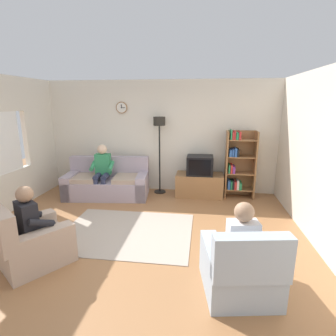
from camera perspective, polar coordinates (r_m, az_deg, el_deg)
ground_plane at (r=4.48m, az=-7.12°, el=-15.13°), size 12.00×12.00×0.00m
back_wall_assembly at (r=6.57m, az=-1.60°, el=6.84°), size 6.20×0.17×2.70m
right_wall at (r=4.26m, az=32.62°, el=0.63°), size 0.12×5.80×2.70m
couch at (r=6.40m, az=-12.99°, el=-3.24°), size 1.98×1.08×0.90m
tv_stand at (r=6.32m, az=6.80°, el=-3.64°), size 1.10×0.56×0.53m
tv at (r=6.17m, az=6.92°, el=0.60°), size 0.60×0.49×0.44m
bookshelf at (r=6.30m, az=14.93°, el=0.83°), size 0.68×0.36×1.58m
floor_lamp at (r=6.25m, az=-1.87°, el=7.38°), size 0.28×0.28×1.85m
armchair_near_window at (r=4.20m, az=-27.55°, el=-14.36°), size 1.17×1.18×0.90m
armchair_near_bookshelf at (r=3.38m, az=15.33°, el=-20.50°), size 0.93×1.00×0.90m
area_rug at (r=4.72m, az=-8.82°, el=-13.50°), size 2.20×1.70×0.01m
person_on_couch at (r=6.22m, az=-14.09°, el=-0.11°), size 0.54×0.57×1.24m
person_in_left_armchair at (r=4.09m, az=-26.86°, el=-10.14°), size 0.62×0.64×1.12m
person_in_right_armchair at (r=3.28m, az=15.24°, el=-15.08°), size 0.56×0.58×1.12m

